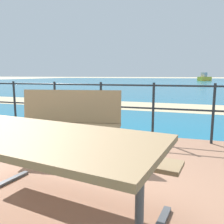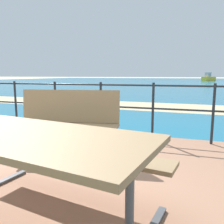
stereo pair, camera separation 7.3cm
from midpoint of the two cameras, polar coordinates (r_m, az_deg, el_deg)
name	(u,v)px [view 2 (the right image)]	position (r m, az deg, el deg)	size (l,w,h in m)	color
ground_plane	(12,201)	(2.56, -22.50, -19.53)	(240.00, 240.00, 0.00)	beige
patio_paving	(12,198)	(2.55, -22.55, -18.93)	(6.40, 5.20, 0.06)	#996B51
sea_water	(179,82)	(41.72, 16.22, 7.13)	(90.00, 90.00, 0.01)	#196B8E
beach_strip	(145,106)	(9.03, 8.32, 1.44)	(54.00, 2.45, 0.01)	tan
picnic_table	(21,155)	(1.75, -20.42, -9.98)	(2.10, 1.75, 0.76)	#8C704C
park_bench	(68,117)	(3.31, -10.07, -1.28)	(1.48, 0.65, 0.93)	#8C704C
railing_fence	(101,103)	(4.38, -2.30, 2.33)	(5.94, 0.04, 1.01)	#1E2328
boat_near	(209,78)	(51.10, 22.76, 7.71)	(3.02, 3.24, 1.66)	yellow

